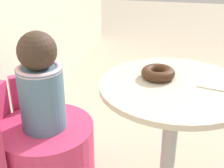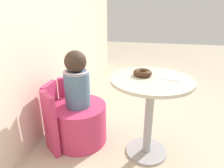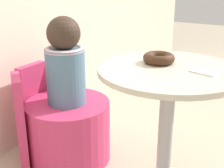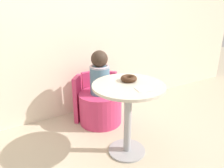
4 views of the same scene
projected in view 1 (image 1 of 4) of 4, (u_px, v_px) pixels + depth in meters
name	position (u px, v px, depth m)	size (l,w,h in m)	color
round_table	(171.00, 121.00, 1.44)	(0.67, 0.67, 0.72)	#99999E
tub_chair	(48.00, 155.00, 1.75)	(0.52, 0.52, 0.39)	#C63360
booth_backrest	(10.00, 136.00, 1.75)	(0.62, 0.23, 0.58)	#C63360
child_figure	(41.00, 84.00, 1.57)	(0.23, 0.23, 0.52)	slate
donut	(158.00, 73.00, 1.42)	(0.15, 0.15, 0.05)	#3D2314
paper_napkin	(213.00, 83.00, 1.36)	(0.14, 0.14, 0.01)	silver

